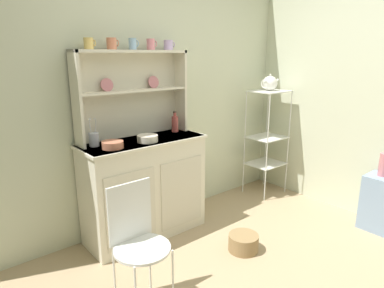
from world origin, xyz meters
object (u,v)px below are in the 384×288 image
(jam_bottle, at_px, (175,123))
(flower_vase, at_px, (384,163))
(floor_basket, at_px, (243,243))
(porcelain_teapot, at_px, (270,83))
(wire_chair, at_px, (137,235))
(bowl_mixing_large, at_px, (113,145))
(hutch_shelf_unit, at_px, (131,88))
(hutch_cabinet, at_px, (145,187))
(utensil_jar, at_px, (94,139))
(cup_gold_0, at_px, (89,43))
(bakers_rack, at_px, (267,131))

(jam_bottle, relative_size, flower_vase, 0.57)
(floor_basket, xyz_separation_m, porcelain_teapot, (1.15, 0.70, 1.24))
(wire_chair, distance_m, bowl_mixing_large, 0.84)
(hutch_shelf_unit, relative_size, floor_basket, 4.08)
(hutch_cabinet, xyz_separation_m, utensil_jar, (-0.41, 0.08, 0.50))
(jam_bottle, bearing_deg, wire_chair, -138.00)
(cup_gold_0, bearing_deg, hutch_shelf_unit, 6.52)
(hutch_shelf_unit, xyz_separation_m, porcelain_teapot, (1.63, -0.24, -0.03))
(porcelain_teapot, bearing_deg, flower_vase, -83.92)
(cup_gold_0, relative_size, porcelain_teapot, 0.34)
(wire_chair, height_order, utensil_jar, utensil_jar)
(floor_basket, relative_size, utensil_jar, 1.08)
(bakers_rack, height_order, bowl_mixing_large, bakers_rack)
(hutch_cabinet, relative_size, cup_gold_0, 12.78)
(hutch_shelf_unit, distance_m, porcelain_teapot, 1.65)
(bakers_rack, xyz_separation_m, jam_bottle, (-1.22, 0.16, 0.22))
(cup_gold_0, bearing_deg, hutch_cabinet, -18.02)
(hutch_shelf_unit, bearing_deg, bowl_mixing_large, -143.87)
(wire_chair, height_order, floor_basket, wire_chair)
(hutch_shelf_unit, height_order, utensil_jar, hutch_shelf_unit)
(floor_basket, distance_m, jam_bottle, 1.26)
(jam_bottle, bearing_deg, utensil_jar, -179.41)
(wire_chair, relative_size, jam_bottle, 4.33)
(hutch_shelf_unit, bearing_deg, wire_chair, -119.90)
(utensil_jar, xyz_separation_m, porcelain_teapot, (2.05, -0.15, 0.35))
(floor_basket, xyz_separation_m, cup_gold_0, (-0.86, 0.90, 1.64))
(bakers_rack, relative_size, floor_basket, 4.80)
(wire_chair, bearing_deg, hutch_cabinet, 39.43)
(jam_bottle, height_order, utensil_jar, utensil_jar)
(jam_bottle, height_order, flower_vase, jam_bottle)
(hutch_cabinet, height_order, cup_gold_0, cup_gold_0)
(porcelain_teapot, bearing_deg, bowl_mixing_large, 179.97)
(flower_vase, bearing_deg, wire_chair, 166.61)
(cup_gold_0, relative_size, jam_bottle, 0.45)
(bakers_rack, distance_m, bowl_mixing_large, 1.97)
(floor_basket, distance_m, bowl_mixing_large, 1.37)
(wire_chair, relative_size, porcelain_teapot, 3.33)
(bowl_mixing_large, height_order, jam_bottle, jam_bottle)
(floor_basket, relative_size, jam_bottle, 1.31)
(bowl_mixing_large, bearing_deg, utensil_jar, 120.08)
(bowl_mixing_large, bearing_deg, cup_gold_0, 104.07)
(hutch_shelf_unit, xyz_separation_m, wire_chair, (-0.54, -0.94, -0.83))
(hutch_cabinet, relative_size, floor_basket, 4.37)
(cup_gold_0, xyz_separation_m, jam_bottle, (0.79, -0.04, -0.72))
(floor_basket, bearing_deg, cup_gold_0, 133.83)
(floor_basket, xyz_separation_m, utensil_jar, (-0.90, 0.85, 0.89))
(floor_basket, xyz_separation_m, flower_vase, (1.28, -0.55, 0.58))
(cup_gold_0, height_order, utensil_jar, cup_gold_0)
(hutch_shelf_unit, bearing_deg, jam_bottle, -10.80)
(floor_basket, bearing_deg, wire_chair, 179.87)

